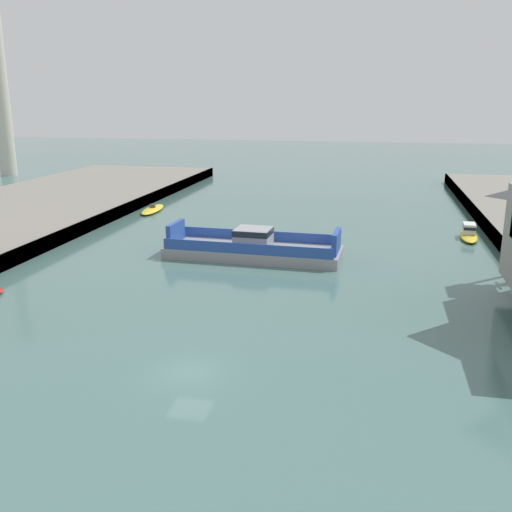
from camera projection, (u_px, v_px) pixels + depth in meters
ground_plane at (189, 372)px, 34.97m from camera, size 400.00×400.00×0.00m
chain_ferry at (253, 248)px, 60.20m from camera, size 18.58×6.83×3.30m
moored_boat_near_left at (469, 233)px, 68.48m from camera, size 2.42×6.96×1.74m
moored_boat_mid_left at (153, 209)px, 85.01m from camera, size 3.07×8.47×1.07m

